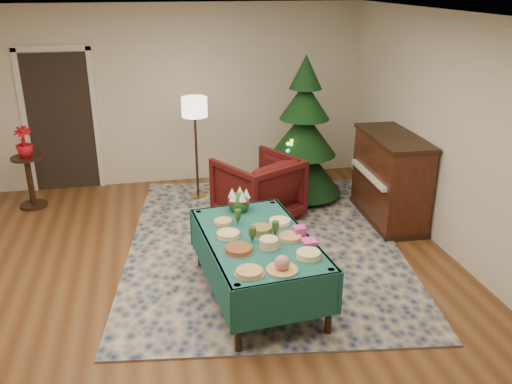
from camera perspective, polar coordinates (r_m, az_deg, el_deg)
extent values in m
plane|color=#593319|center=(5.64, -6.27, -10.99)|extent=(7.00, 7.00, 0.00)
plane|color=white|center=(4.76, -7.65, 17.50)|extent=(7.00, 7.00, 0.00)
plane|color=beige|center=(8.42, -9.14, 9.92)|extent=(6.00, 0.00, 6.00)
plane|color=beige|center=(6.05, 22.72, 3.84)|extent=(0.00, 7.00, 7.00)
cube|color=black|center=(8.55, -19.82, 6.83)|extent=(0.92, 0.02, 2.04)
cube|color=silver|center=(8.62, -23.15, 6.68)|extent=(0.08, 0.04, 2.14)
cube|color=silver|center=(8.48, -16.50, 7.31)|extent=(0.08, 0.04, 2.14)
cube|color=silver|center=(8.36, -20.79, 13.96)|extent=(1.08, 0.04, 0.08)
cube|color=#132047|center=(6.64, 0.77, -5.38)|extent=(3.74, 4.60, 0.02)
cylinder|color=black|center=(4.71, -1.93, -13.24)|extent=(0.06, 0.06, 0.68)
cylinder|color=black|center=(6.03, -5.95, -4.99)|extent=(0.06, 0.06, 0.68)
cylinder|color=black|center=(4.96, 7.72, -11.46)|extent=(0.06, 0.06, 0.68)
cylinder|color=black|center=(6.22, 1.71, -3.97)|extent=(0.06, 0.06, 0.68)
cube|color=#164E3E|center=(5.30, 0.17, -4.97)|extent=(1.15, 1.80, 0.04)
cube|color=#164E3E|center=(6.11, -2.23, -3.17)|extent=(1.01, 0.13, 0.42)
cube|color=#164E3E|center=(4.70, 3.34, -11.51)|extent=(1.01, 0.13, 0.42)
cube|color=#164E3E|center=(5.54, 5.00, -6.06)|extent=(0.20, 1.73, 0.42)
cube|color=#164E3E|center=(5.28, -4.91, -7.53)|extent=(0.20, 1.73, 0.42)
cylinder|color=silver|center=(4.67, -0.71, -8.58)|extent=(0.27, 0.27, 0.01)
cylinder|color=tan|center=(4.66, -0.71, -8.35)|extent=(0.23, 0.23, 0.03)
cylinder|color=silver|center=(4.72, 2.75, -8.24)|extent=(0.28, 0.28, 0.01)
sphere|color=#CC727A|center=(4.69, 2.77, -7.47)|extent=(0.14, 0.14, 0.14)
cylinder|color=silver|center=(4.95, 5.53, -6.80)|extent=(0.26, 0.26, 0.01)
cylinder|color=#D8D172|center=(4.94, 5.54, -6.52)|extent=(0.22, 0.22, 0.05)
cylinder|color=silver|center=(5.03, -1.82, -6.22)|extent=(0.29, 0.29, 0.01)
cylinder|color=brown|center=(5.02, -1.82, -5.99)|extent=(0.25, 0.25, 0.04)
cylinder|color=silver|center=(5.10, 1.36, -5.80)|extent=(0.21, 0.21, 0.01)
cylinder|color=tan|center=(5.08, 1.36, -5.34)|extent=(0.18, 0.18, 0.08)
cylinder|color=silver|center=(5.26, 3.60, -4.90)|extent=(0.26, 0.26, 0.01)
cylinder|color=#B2844C|center=(5.26, 3.61, -4.72)|extent=(0.22, 0.22, 0.03)
cylinder|color=silver|center=(5.31, -2.95, -4.65)|extent=(0.26, 0.26, 0.01)
cylinder|color=#D8BF7F|center=(5.30, -2.95, -4.43)|extent=(0.22, 0.22, 0.04)
cylinder|color=silver|center=(5.38, 0.57, -4.26)|extent=(0.24, 0.24, 0.01)
cylinder|color=maroon|center=(5.36, 0.57, -3.95)|extent=(0.21, 0.21, 0.05)
cylinder|color=silver|center=(5.59, 2.52, -3.24)|extent=(0.26, 0.26, 0.01)
cylinder|color=#F2EACC|center=(5.58, 2.52, -3.07)|extent=(0.22, 0.22, 0.03)
cylinder|color=silver|center=(5.58, -3.48, -3.26)|extent=(0.22, 0.22, 0.01)
cylinder|color=tan|center=(5.58, -3.48, -3.09)|extent=(0.18, 0.18, 0.03)
cone|color=#2D471E|center=(5.55, -1.92, -3.01)|extent=(0.06, 0.06, 0.08)
cylinder|color=#2D471E|center=(5.52, -1.93, -2.28)|extent=(0.07, 0.07, 0.08)
cone|color=#2D471E|center=(5.30, 2.05, -4.28)|extent=(0.06, 0.06, 0.08)
cylinder|color=#2D471E|center=(5.26, 2.06, -3.53)|extent=(0.07, 0.07, 0.08)
cone|color=#2D471E|center=(5.18, -0.38, -4.91)|extent=(0.06, 0.06, 0.08)
cylinder|color=#2D471E|center=(5.14, -0.38, -4.15)|extent=(0.07, 0.07, 0.08)
cube|color=#DF3DA1|center=(5.19, 5.62, -5.23)|extent=(0.15, 0.15, 0.04)
cube|color=#D33A8C|center=(5.33, 4.58, -4.11)|extent=(0.12, 0.12, 0.09)
sphere|color=#1E4C1E|center=(5.84, -1.81, -1.17)|extent=(0.23, 0.23, 0.23)
cone|color=white|center=(5.81, -1.03, -0.12)|extent=(0.09, 0.09, 0.11)
cone|color=white|center=(5.87, -1.71, 0.11)|extent=(0.09, 0.09, 0.11)
cone|color=white|center=(5.83, -2.53, -0.06)|extent=(0.09, 0.09, 0.11)
cone|color=white|center=(5.74, -2.38, -0.41)|extent=(0.09, 0.09, 0.11)
cone|color=white|center=(5.73, -1.44, -0.45)|extent=(0.09, 0.09, 0.11)
sphere|color=#B20C0F|center=(5.89, -1.12, -0.57)|extent=(0.06, 0.06, 0.06)
sphere|color=#B20C0F|center=(5.89, -2.48, -0.58)|extent=(0.06, 0.06, 0.06)
sphere|color=#B20C0F|center=(5.76, -2.51, -1.11)|extent=(0.06, 0.06, 0.06)
sphere|color=#B20C0F|center=(5.76, -1.12, -1.10)|extent=(0.06, 0.06, 0.06)
imported|color=#460F0F|center=(7.13, 0.21, 0.70)|extent=(1.23, 1.20, 0.95)
cylinder|color=#A57F3F|center=(8.06, -6.10, -0.42)|extent=(0.25, 0.25, 0.03)
cylinder|color=black|center=(7.83, -6.29, 4.07)|extent=(0.04, 0.04, 1.35)
cylinder|color=#FFEABF|center=(7.65, -6.50, 8.90)|extent=(0.36, 0.36, 0.27)
cylinder|color=black|center=(8.30, -22.33, -1.27)|extent=(0.37, 0.37, 0.04)
cylinder|color=black|center=(8.19, -22.67, 0.93)|extent=(0.08, 0.08, 0.68)
cylinder|color=black|center=(8.07, -23.04, 3.33)|extent=(0.41, 0.41, 0.03)
imported|color=red|center=(8.04, -23.17, 4.23)|extent=(0.24, 0.42, 0.24)
cylinder|color=black|center=(8.00, 4.84, 0.00)|extent=(0.12, 0.12, 0.17)
cone|color=black|center=(7.87, 4.93, 2.58)|extent=(1.45, 1.45, 0.72)
cone|color=black|center=(7.71, 5.05, 6.21)|extent=(1.19, 1.19, 0.62)
cone|color=black|center=(7.60, 5.17, 9.58)|extent=(0.90, 0.90, 0.52)
cone|color=black|center=(7.53, 5.27, 12.50)|extent=(0.58, 0.58, 0.46)
cube|color=black|center=(7.48, 13.58, -2.53)|extent=(0.63, 1.35, 0.07)
cube|color=black|center=(7.28, 13.95, 1.37)|extent=(0.61, 1.33, 1.09)
cube|color=black|center=(7.11, 14.36, 5.62)|extent=(0.65, 1.37, 0.05)
cube|color=white|center=(7.15, 11.93, 1.82)|extent=(0.16, 1.13, 0.06)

